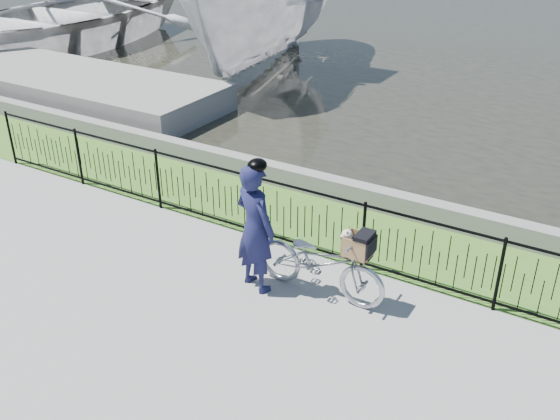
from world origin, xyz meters
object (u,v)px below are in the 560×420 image
Objects in this scene: boat_near at (262,5)px; boat_far at (64,17)px; dock at (59,83)px; bicycle_rig at (321,261)px; cyclist at (255,227)px.

boat_near is 7.99m from boat_far.
boat_far is at bearing 136.00° from dock.
bicycle_rig is at bearing -30.86° from boat_far.
dock is at bearing 152.64° from cyclist.
boat_near reaches higher than boat_far.
bicycle_rig is at bearing -23.95° from dock.
boat_near is at bearing 121.92° from cyclist.
boat_near is (3.40, 5.27, 1.65)m from dock.
bicycle_rig is 1.06m from cyclist.
cyclist is 0.19× the size of boat_far.
dock is 6.26m from boat_far.
boat_near reaches higher than cyclist.
dock is at bearing -44.00° from boat_far.
boat_near is at bearing 126.21° from bicycle_rig.
cyclist is 12.26m from boat_near.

